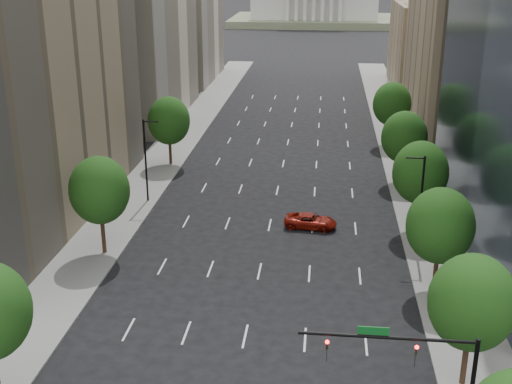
% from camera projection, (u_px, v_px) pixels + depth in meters
% --- Properties ---
extents(sidewalk_left, '(6.00, 200.00, 0.15)m').
position_uv_depth(sidewalk_left, '(116.00, 218.00, 66.18)').
color(sidewalk_left, slate).
rests_on(sidewalk_left, ground).
extents(sidewalk_right, '(6.00, 200.00, 0.15)m').
position_uv_depth(sidewalk_right, '(431.00, 231.00, 63.12)').
color(sidewalk_right, slate).
rests_on(sidewalk_right, ground).
extents(midrise_cream_left, '(14.00, 30.00, 35.00)m').
position_uv_depth(midrise_cream_left, '(132.00, 5.00, 101.31)').
color(midrise_cream_left, beige).
rests_on(midrise_cream_left, ground).
extents(filler_left, '(14.00, 26.00, 18.00)m').
position_uv_depth(filler_left, '(180.00, 35.00, 135.05)').
color(filler_left, beige).
rests_on(filler_left, ground).
extents(parking_tan_right, '(14.00, 30.00, 30.00)m').
position_uv_depth(parking_tan_right, '(468.00, 27.00, 94.43)').
color(parking_tan_right, '#8C7759').
rests_on(parking_tan_right, ground).
extents(filler_right, '(14.00, 26.00, 16.00)m').
position_uv_depth(filler_right, '(431.00, 46.00, 127.65)').
color(filler_right, '#8C7759').
rests_on(filler_right, ground).
extents(tree_right_1, '(5.20, 5.20, 8.75)m').
position_uv_depth(tree_right_1, '(472.00, 303.00, 38.91)').
color(tree_right_1, '#382316').
rests_on(tree_right_1, ground).
extents(tree_right_2, '(5.20, 5.20, 8.61)m').
position_uv_depth(tree_right_2, '(440.00, 226.00, 50.16)').
color(tree_right_2, '#382316').
rests_on(tree_right_2, ground).
extents(tree_right_3, '(5.20, 5.20, 8.89)m').
position_uv_depth(tree_right_3, '(420.00, 173.00, 61.27)').
color(tree_right_3, '#382316').
rests_on(tree_right_3, ground).
extents(tree_right_4, '(5.20, 5.20, 8.46)m').
position_uv_depth(tree_right_4, '(404.00, 137.00, 74.50)').
color(tree_right_4, '#382316').
rests_on(tree_right_4, ground).
extents(tree_right_5, '(5.20, 5.20, 8.75)m').
position_uv_depth(tree_right_5, '(392.00, 104.00, 89.35)').
color(tree_right_5, '#382316').
rests_on(tree_right_5, ground).
extents(tree_left_1, '(5.20, 5.20, 8.97)m').
position_uv_depth(tree_left_1, '(99.00, 190.00, 56.54)').
color(tree_left_1, '#382316').
rests_on(tree_left_1, ground).
extents(tree_left_2, '(5.20, 5.20, 8.68)m').
position_uv_depth(tree_left_2, '(169.00, 121.00, 80.93)').
color(tree_left_2, '#382316').
rests_on(tree_left_2, ground).
extents(streetlight_rn, '(1.70, 0.20, 9.00)m').
position_uv_depth(streetlight_rn, '(420.00, 202.00, 57.02)').
color(streetlight_rn, black).
rests_on(streetlight_rn, ground).
extents(streetlight_ln, '(1.70, 0.20, 9.00)m').
position_uv_depth(streetlight_ln, '(146.00, 158.00, 69.01)').
color(streetlight_ln, black).
rests_on(streetlight_ln, ground).
extents(traffic_signal, '(9.12, 0.40, 7.38)m').
position_uv_depth(traffic_signal, '(425.00, 367.00, 33.84)').
color(traffic_signal, black).
rests_on(traffic_signal, ground).
extents(capitol, '(60.00, 40.00, 35.20)m').
position_uv_depth(capitol, '(315.00, 0.00, 238.94)').
color(capitol, '#596647').
rests_on(capitol, ground).
extents(foothills, '(720.00, 413.00, 263.00)m').
position_uv_depth(foothills, '(362.00, 28.00, 578.06)').
color(foothills, olive).
rests_on(foothills, ground).
extents(car_red_far, '(5.23, 2.85, 1.39)m').
position_uv_depth(car_red_far, '(311.00, 221.00, 63.83)').
color(car_red_far, maroon).
rests_on(car_red_far, ground).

